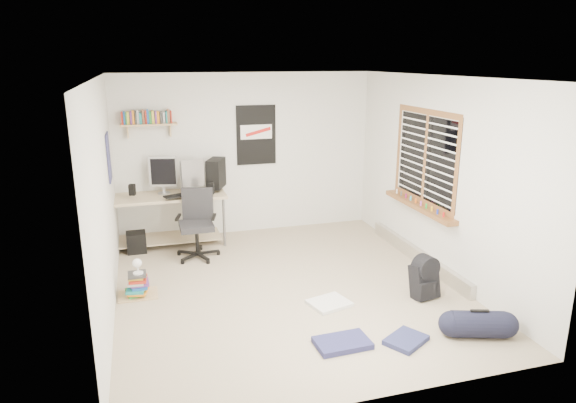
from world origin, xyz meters
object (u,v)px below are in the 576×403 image
object	(u,v)px
office_chair	(196,224)
duffel_bag	(478,324)
desk	(165,221)
book_stack	(137,283)
backpack	(424,281)

from	to	relation	value
office_chair	duffel_bag	bearing A→B (deg)	-35.50
office_chair	duffel_bag	xyz separation A→B (m)	(2.44, -2.94, -0.35)
desk	duffel_bag	size ratio (longest dim) A/B	3.37
book_stack	duffel_bag	bearing A→B (deg)	-30.54
desk	office_chair	distance (m)	0.79
office_chair	book_stack	xyz separation A→B (m)	(-0.82, -1.01, -0.34)
desk	duffel_bag	bearing A→B (deg)	-54.25
duffel_bag	backpack	bearing A→B (deg)	111.61
desk	backpack	size ratio (longest dim) A/B	4.40
backpack	duffel_bag	distance (m)	0.95
desk	book_stack	world-z (taller)	desk
office_chair	backpack	distance (m)	3.13
office_chair	duffel_bag	size ratio (longest dim) A/B	1.81
backpack	duffel_bag	xyz separation A→B (m)	(0.05, -0.94, -0.06)
desk	backpack	distance (m)	3.86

